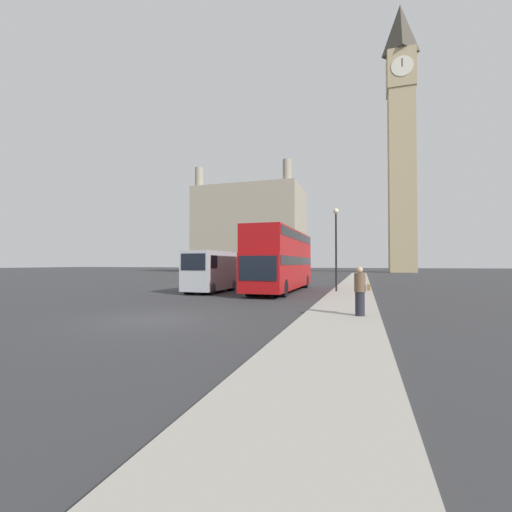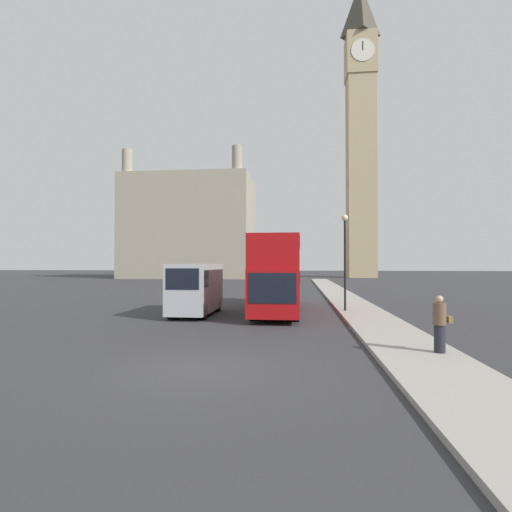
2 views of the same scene
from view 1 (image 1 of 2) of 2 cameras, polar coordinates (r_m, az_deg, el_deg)
ground_plane at (r=12.82m, az=-16.71°, el=-10.09°), size 300.00×300.00×0.00m
sidewalk_strip at (r=10.69m, az=13.33°, el=-11.48°), size 2.66×120.00×0.15m
clock_tower at (r=88.28m, az=23.05°, el=18.25°), size 5.97×6.14×61.03m
building_block_distant at (r=82.71m, az=-0.90°, el=4.30°), size 24.56×15.71×24.30m
red_double_decker_bus at (r=24.30m, az=4.28°, el=-0.32°), size 2.50×11.50×4.24m
white_van at (r=23.64m, az=-7.52°, el=-2.42°), size 1.98×5.36×2.81m
pedestrian at (r=12.58m, az=16.96°, el=-5.63°), size 0.54×0.38×1.72m
street_lamp at (r=23.28m, az=13.20°, el=3.20°), size 0.36×0.36×5.49m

